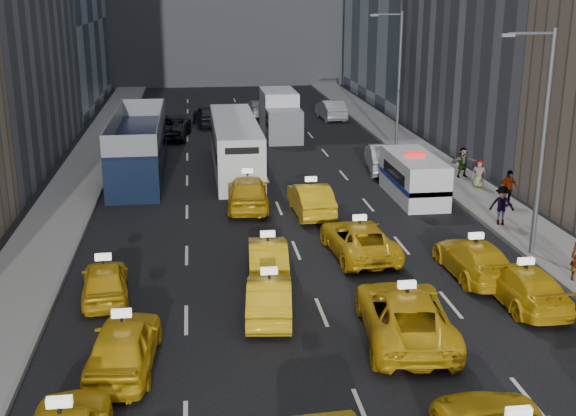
{
  "coord_description": "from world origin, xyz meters",
  "views": [
    {
      "loc": [
        -4.01,
        -13.75,
        10.41
      ],
      "look_at": [
        -0.41,
        13.5,
        2.0
      ],
      "focal_mm": 45.0,
      "sensor_mm": 36.0,
      "label": 1
    }
  ],
  "objects_px": {
    "nypd_van": "(414,178)",
    "box_truck": "(280,115)",
    "double_decker": "(139,146)",
    "city_bus": "(235,146)"
  },
  "relations": [
    {
      "from": "city_bus",
      "to": "box_truck",
      "type": "distance_m",
      "value": 10.82
    },
    {
      "from": "box_truck",
      "to": "city_bus",
      "type": "bearing_deg",
      "value": -109.55
    },
    {
      "from": "city_bus",
      "to": "box_truck",
      "type": "relative_size",
      "value": 1.69
    },
    {
      "from": "city_bus",
      "to": "box_truck",
      "type": "bearing_deg",
      "value": 63.19
    },
    {
      "from": "nypd_van",
      "to": "box_truck",
      "type": "bearing_deg",
      "value": 105.68
    },
    {
      "from": "nypd_van",
      "to": "city_bus",
      "type": "relative_size",
      "value": 0.46
    },
    {
      "from": "double_decker",
      "to": "box_truck",
      "type": "distance_m",
      "value": 14.05
    },
    {
      "from": "double_decker",
      "to": "box_truck",
      "type": "xyz_separation_m",
      "value": [
        9.44,
        10.4,
        -0.15
      ]
    },
    {
      "from": "city_bus",
      "to": "box_truck",
      "type": "xyz_separation_m",
      "value": [
        3.89,
        10.1,
        0.07
      ]
    },
    {
      "from": "double_decker",
      "to": "city_bus",
      "type": "xyz_separation_m",
      "value": [
        5.55,
        0.3,
        -0.22
      ]
    }
  ]
}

